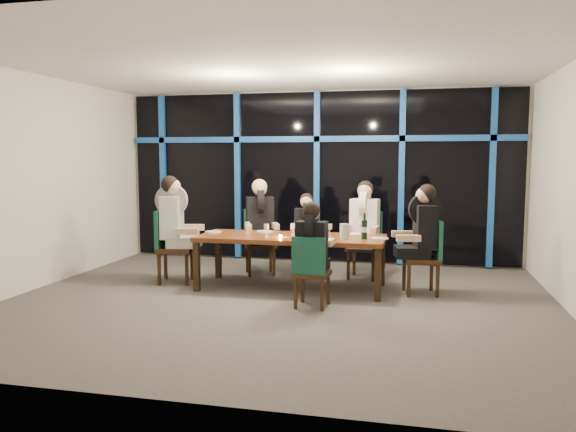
{
  "coord_description": "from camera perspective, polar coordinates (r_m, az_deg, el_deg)",
  "views": [
    {
      "loc": [
        1.68,
        -6.79,
        1.85
      ],
      "look_at": [
        0.0,
        0.6,
        1.05
      ],
      "focal_mm": 35.0,
      "sensor_mm": 36.0,
      "label": 1
    }
  ],
  "objects": [
    {
      "name": "dining_table",
      "position": [
        7.86,
        0.32,
        -2.52
      ],
      "size": [
        2.6,
        1.0,
        0.75
      ],
      "color": "brown",
      "rests_on": "ground"
    },
    {
      "name": "chair_far_mid",
      "position": [
        8.84,
        1.89,
        -2.82
      ],
      "size": [
        0.46,
        0.46,
        0.88
      ],
      "rotation": [
        0.0,
        0.0,
        0.13
      ],
      "color": "black",
      "rests_on": "ground"
    },
    {
      "name": "wine_glass_b",
      "position": [
        7.92,
        0.52,
        -1.07
      ],
      "size": [
        0.06,
        0.06,
        0.17
      ],
      "color": "silver",
      "rests_on": "dining_table"
    },
    {
      "name": "chair_near_mid",
      "position": [
        6.87,
        2.31,
        -5.32
      ],
      "size": [
        0.44,
        0.44,
        0.89
      ],
      "rotation": [
        0.0,
        0.0,
        3.07
      ],
      "color": "black",
      "rests_on": "ground"
    },
    {
      "name": "wine_glass_a",
      "position": [
        7.72,
        -2.21,
        -1.18
      ],
      "size": [
        0.07,
        0.07,
        0.18
      ],
      "color": "silver",
      "rests_on": "dining_table"
    },
    {
      "name": "wine_glass_c",
      "position": [
        7.74,
        4.24,
        -1.18
      ],
      "size": [
        0.07,
        0.07,
        0.18
      ],
      "color": "silver",
      "rests_on": "dining_table"
    },
    {
      "name": "water_pitcher",
      "position": [
        7.54,
        5.73,
        -1.58
      ],
      "size": [
        0.13,
        0.12,
        0.21
      ],
      "rotation": [
        0.0,
        0.0,
        -0.12
      ],
      "color": "silver",
      "rests_on": "dining_table"
    },
    {
      "name": "wine_glass_d",
      "position": [
        8.16,
        -4.16,
        -0.9
      ],
      "size": [
        0.06,
        0.06,
        0.16
      ],
      "color": "silver",
      "rests_on": "dining_table"
    },
    {
      "name": "plate_far_mid",
      "position": [
        8.18,
        1.6,
        -1.66
      ],
      "size": [
        0.24,
        0.24,
        0.01
      ],
      "primitive_type": "cylinder",
      "color": "white",
      "rests_on": "dining_table"
    },
    {
      "name": "room",
      "position": [
        7.0,
        -1.1,
        7.46
      ],
      "size": [
        7.04,
        7.0,
        3.02
      ],
      "color": "#58534E",
      "rests_on": "ground"
    },
    {
      "name": "wine_bottle",
      "position": [
        7.61,
        7.76,
        -1.32
      ],
      "size": [
        0.08,
        0.08,
        0.35
      ],
      "rotation": [
        0.0,
        0.0,
        0.07
      ],
      "color": "black",
      "rests_on": "dining_table"
    },
    {
      "name": "diner_far_left",
      "position": [
        8.8,
        -2.85,
        0.32
      ],
      "size": [
        0.63,
        0.7,
        1.0
      ],
      "rotation": [
        0.0,
        0.0,
        0.39
      ],
      "color": "black",
      "rests_on": "ground"
    },
    {
      "name": "plate_far_right",
      "position": [
        8.04,
        6.87,
        -1.83
      ],
      "size": [
        0.24,
        0.24,
        0.01
      ],
      "primitive_type": "cylinder",
      "color": "white",
      "rests_on": "dining_table"
    },
    {
      "name": "plate_end_right",
      "position": [
        7.66,
        9.28,
        -2.25
      ],
      "size": [
        0.24,
        0.24,
        0.01
      ],
      "primitive_type": "cylinder",
      "color": "white",
      "rests_on": "dining_table"
    },
    {
      "name": "chair_far_right",
      "position": [
        8.69,
        7.83,
        -2.52
      ],
      "size": [
        0.53,
        0.53,
        1.02
      ],
      "rotation": [
        0.0,
        0.0,
        -0.13
      ],
      "color": "black",
      "rests_on": "ground"
    },
    {
      "name": "diner_far_right",
      "position": [
        8.56,
        7.74,
        0.06
      ],
      "size": [
        0.54,
        0.66,
        0.99
      ],
      "rotation": [
        0.0,
        0.0,
        -0.13
      ],
      "color": "silver",
      "rests_on": "ground"
    },
    {
      "name": "diner_end_right",
      "position": [
        7.72,
        13.46,
        -0.7
      ],
      "size": [
        0.67,
        0.55,
        0.99
      ],
      "rotation": [
        0.0,
        0.0,
        4.9
      ],
      "color": "black",
      "rests_on": "ground"
    },
    {
      "name": "plate_end_left",
      "position": [
        8.3,
        -7.61,
        -1.6
      ],
      "size": [
        0.24,
        0.24,
        0.01
      ],
      "primitive_type": "cylinder",
      "color": "white",
      "rests_on": "dining_table"
    },
    {
      "name": "tea_light",
      "position": [
        7.72,
        -0.77,
        -2.06
      ],
      "size": [
        0.05,
        0.05,
        0.03
      ],
      "primitive_type": "cylinder",
      "color": "#FFAD4C",
      "rests_on": "dining_table"
    },
    {
      "name": "window_wall",
      "position": [
        9.87,
        3.07,
        4.27
      ],
      "size": [
        6.86,
        0.43,
        2.94
      ],
      "color": "black",
      "rests_on": "ground"
    },
    {
      "name": "chair_end_left",
      "position": [
        8.44,
        -12.0,
        -2.62
      ],
      "size": [
        0.59,
        0.59,
        1.08
      ],
      "rotation": [
        0.0,
        0.0,
        1.77
      ],
      "color": "black",
      "rests_on": "ground"
    },
    {
      "name": "diner_far_mid",
      "position": [
        8.72,
        1.86,
        -0.62
      ],
      "size": [
        0.47,
        0.57,
        0.86
      ],
      "rotation": [
        0.0,
        0.0,
        0.13
      ],
      "color": "black",
      "rests_on": "ground"
    },
    {
      "name": "plate_far_left",
      "position": [
        8.27,
        -2.38,
        -1.58
      ],
      "size": [
        0.24,
        0.24,
        0.01
      ],
      "primitive_type": "cylinder",
      "color": "white",
      "rests_on": "dining_table"
    },
    {
      "name": "plate_near_mid",
      "position": [
        7.44,
        3.54,
        -2.43
      ],
      "size": [
        0.24,
        0.24,
        0.01
      ],
      "primitive_type": "cylinder",
      "color": "white",
      "rests_on": "dining_table"
    },
    {
      "name": "chair_end_right",
      "position": [
        7.8,
        14.01,
        -3.63
      ],
      "size": [
        0.55,
        0.55,
        1.01
      ],
      "rotation": [
        0.0,
        0.0,
        4.9
      ],
      "color": "black",
      "rests_on": "ground"
    },
    {
      "name": "wine_glass_e",
      "position": [
        7.74,
        7.47,
        -1.14
      ],
      "size": [
        0.08,
        0.08,
        0.19
      ],
      "color": "silver",
      "rests_on": "dining_table"
    },
    {
      "name": "chair_far_left",
      "position": [
        8.93,
        -2.91,
        -2.21
      ],
      "size": [
        0.62,
        0.62,
        1.02
      ],
      "rotation": [
        0.0,
        0.0,
        0.39
      ],
      "color": "black",
      "rests_on": "ground"
    },
    {
      "name": "diner_end_left",
      "position": [
        8.37,
        -11.45,
        0.24
      ],
      "size": [
        0.72,
        0.59,
        1.05
      ],
      "rotation": [
        0.0,
        0.0,
        1.77
      ],
      "color": "black",
      "rests_on": "ground"
    },
    {
      "name": "diner_near_mid",
      "position": [
        6.88,
        2.48,
        -2.29
      ],
      "size": [
        0.46,
        0.57,
        0.87
      ],
      "rotation": [
        0.0,
        0.0,
        3.07
      ],
      "color": "black",
      "rests_on": "ground"
    }
  ]
}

